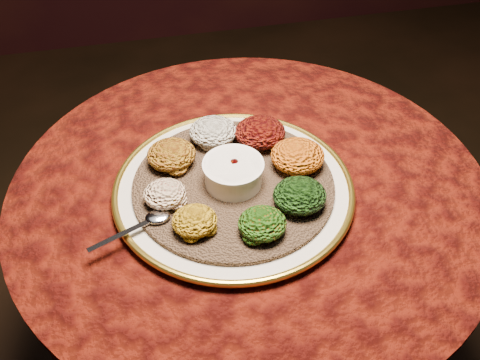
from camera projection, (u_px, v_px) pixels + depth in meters
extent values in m
cylinder|color=black|center=(247.00, 358.00, 1.56)|extent=(0.44, 0.44, 0.04)
cylinder|color=black|center=(248.00, 295.00, 1.34)|extent=(0.12, 0.12, 0.68)
cylinder|color=black|center=(249.00, 194.00, 1.10)|extent=(0.80, 0.80, 0.04)
cylinder|color=#420D05|center=(249.00, 240.00, 1.20)|extent=(0.93, 0.93, 0.34)
cylinder|color=#420D05|center=(250.00, 184.00, 1.08)|extent=(0.96, 0.96, 0.01)
cylinder|color=beige|center=(233.00, 189.00, 1.04)|extent=(0.46, 0.46, 0.02)
torus|color=gold|center=(233.00, 187.00, 1.04)|extent=(0.47, 0.47, 0.01)
cylinder|color=brown|center=(233.00, 184.00, 1.03)|extent=(0.41, 0.41, 0.01)
cylinder|color=white|center=(233.00, 173.00, 1.01)|extent=(0.11, 0.11, 0.05)
cylinder|color=white|center=(233.00, 165.00, 1.00)|extent=(0.12, 0.12, 0.01)
cylinder|color=#581704|center=(233.00, 167.00, 1.00)|extent=(0.09, 0.09, 0.01)
ellipsoid|color=silver|center=(158.00, 217.00, 0.96)|extent=(0.05, 0.04, 0.01)
cube|color=silver|center=(122.00, 234.00, 0.93)|extent=(0.12, 0.06, 0.00)
ellipsoid|color=silver|center=(213.00, 132.00, 1.11)|extent=(0.10, 0.09, 0.05)
ellipsoid|color=black|center=(260.00, 132.00, 1.10)|extent=(0.11, 0.10, 0.05)
ellipsoid|color=#BE780F|center=(298.00, 156.00, 1.05)|extent=(0.11, 0.10, 0.05)
ellipsoid|color=black|center=(300.00, 195.00, 0.97)|extent=(0.10, 0.09, 0.05)
ellipsoid|color=#AA470B|center=(262.00, 224.00, 0.93)|extent=(0.09, 0.08, 0.04)
ellipsoid|color=#BE8C10|center=(195.00, 221.00, 0.93)|extent=(0.08, 0.08, 0.04)
ellipsoid|color=maroon|center=(165.00, 194.00, 0.98)|extent=(0.08, 0.08, 0.04)
ellipsoid|color=#986812|center=(171.00, 154.00, 1.05)|extent=(0.10, 0.09, 0.05)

